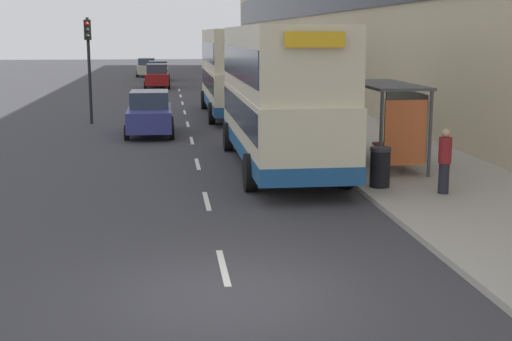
# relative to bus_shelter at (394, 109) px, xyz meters

# --- Properties ---
(ground_plane) EXTENTS (220.00, 220.00, 0.00)m
(ground_plane) POSITION_rel_bus_shelter_xyz_m (-5.77, -9.77, -1.88)
(ground_plane) COLOR #38383D
(pavement) EXTENTS (5.00, 93.00, 0.14)m
(pavement) POSITION_rel_bus_shelter_xyz_m (0.73, 28.73, -1.81)
(pavement) COLOR #A39E93
(pavement) RESTS_ON ground_plane
(lane_mark_0) EXTENTS (0.12, 2.00, 0.01)m
(lane_mark_0) POSITION_rel_bus_shelter_xyz_m (-5.77, -8.42, -1.87)
(lane_mark_0) COLOR silver
(lane_mark_0) RESTS_ON ground_plane
(lane_mark_1) EXTENTS (0.12, 2.00, 0.01)m
(lane_mark_1) POSITION_rel_bus_shelter_xyz_m (-5.77, -3.26, -1.87)
(lane_mark_1) COLOR silver
(lane_mark_1) RESTS_ON ground_plane
(lane_mark_2) EXTENTS (0.12, 2.00, 0.01)m
(lane_mark_2) POSITION_rel_bus_shelter_xyz_m (-5.77, 1.89, -1.87)
(lane_mark_2) COLOR silver
(lane_mark_2) RESTS_ON ground_plane
(lane_mark_3) EXTENTS (0.12, 2.00, 0.01)m
(lane_mark_3) POSITION_rel_bus_shelter_xyz_m (-5.77, 7.05, -1.87)
(lane_mark_3) COLOR silver
(lane_mark_3) RESTS_ON ground_plane
(lane_mark_4) EXTENTS (0.12, 2.00, 0.01)m
(lane_mark_4) POSITION_rel_bus_shelter_xyz_m (-5.77, 12.20, -1.87)
(lane_mark_4) COLOR silver
(lane_mark_4) RESTS_ON ground_plane
(lane_mark_5) EXTENTS (0.12, 2.00, 0.01)m
(lane_mark_5) POSITION_rel_bus_shelter_xyz_m (-5.77, 17.35, -1.87)
(lane_mark_5) COLOR silver
(lane_mark_5) RESTS_ON ground_plane
(lane_mark_6) EXTENTS (0.12, 2.00, 0.01)m
(lane_mark_6) POSITION_rel_bus_shelter_xyz_m (-5.77, 22.51, -1.87)
(lane_mark_6) COLOR silver
(lane_mark_6) RESTS_ON ground_plane
(lane_mark_7) EXTENTS (0.12, 2.00, 0.01)m
(lane_mark_7) POSITION_rel_bus_shelter_xyz_m (-5.77, 27.66, -1.87)
(lane_mark_7) COLOR silver
(lane_mark_7) RESTS_ON ground_plane
(lane_mark_8) EXTENTS (0.12, 2.00, 0.01)m
(lane_mark_8) POSITION_rel_bus_shelter_xyz_m (-5.77, 32.81, -1.87)
(lane_mark_8) COLOR silver
(lane_mark_8) RESTS_ON ground_plane
(bus_shelter) EXTENTS (1.60, 4.20, 2.48)m
(bus_shelter) POSITION_rel_bus_shelter_xyz_m (0.00, 0.00, 0.00)
(bus_shelter) COLOR #4C4C51
(bus_shelter) RESTS_ON ground_plane
(double_decker_bus_near) EXTENTS (2.85, 10.38, 4.30)m
(double_decker_bus_near) POSITION_rel_bus_shelter_xyz_m (-3.30, 0.95, 0.41)
(double_decker_bus_near) COLOR beige
(double_decker_bus_near) RESTS_ON ground_plane
(double_decker_bus_ahead) EXTENTS (2.85, 10.58, 4.30)m
(double_decker_bus_ahead) POSITION_rel_bus_shelter_xyz_m (-3.39, 15.39, 0.41)
(double_decker_bus_ahead) COLOR beige
(double_decker_bus_ahead) RESTS_ON ground_plane
(car_0) EXTENTS (2.01, 4.59, 1.71)m
(car_0) POSITION_rel_bus_shelter_xyz_m (-7.41, 44.40, -1.02)
(car_0) COLOR #4C5156
(car_0) RESTS_ON ground_plane
(car_1) EXTENTS (1.95, 4.45, 1.78)m
(car_1) POSITION_rel_bus_shelter_xyz_m (-7.40, 8.94, -1.00)
(car_1) COLOR navy
(car_1) RESTS_ON ground_plane
(car_2) EXTENTS (1.98, 3.81, 1.77)m
(car_2) POSITION_rel_bus_shelter_xyz_m (-8.58, 50.55, -1.00)
(car_2) COLOR #B7B799
(car_2) RESTS_ON ground_plane
(car_3) EXTENTS (1.96, 4.55, 1.82)m
(car_3) POSITION_rel_bus_shelter_xyz_m (-7.39, 35.25, -0.98)
(car_3) COLOR maroon
(car_3) RESTS_ON ground_plane
(pedestrian_at_shelter) EXTENTS (0.32, 0.32, 1.63)m
(pedestrian_at_shelter) POSITION_rel_bus_shelter_xyz_m (0.13, -3.74, -0.90)
(pedestrian_at_shelter) COLOR #23232D
(pedestrian_at_shelter) RESTS_ON ground_plane
(pedestrian_1) EXTENTS (0.32, 0.32, 1.62)m
(pedestrian_1) POSITION_rel_bus_shelter_xyz_m (2.21, 5.06, -0.91)
(pedestrian_1) COLOR #23232D
(pedestrian_1) RESTS_ON ground_plane
(litter_bin) EXTENTS (0.55, 0.55, 1.05)m
(litter_bin) POSITION_rel_bus_shelter_xyz_m (-1.22, -2.79, -1.21)
(litter_bin) COLOR black
(litter_bin) RESTS_ON ground_plane
(traffic_light_far_kerb) EXTENTS (0.30, 0.32, 4.81)m
(traffic_light_far_kerb) POSITION_rel_bus_shelter_xyz_m (-10.17, 12.94, 1.37)
(traffic_light_far_kerb) COLOR black
(traffic_light_far_kerb) RESTS_ON ground_plane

